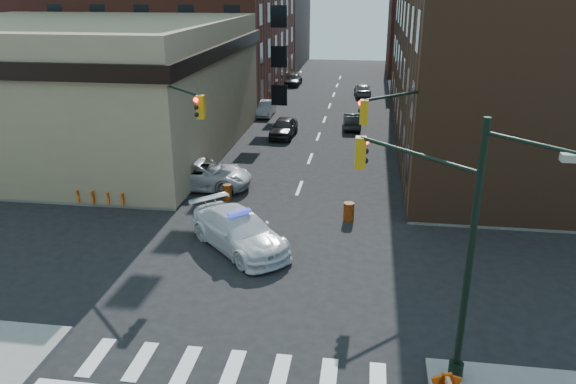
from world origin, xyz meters
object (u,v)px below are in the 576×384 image
(parked_car_enear, at_px, (352,121))
(pickup, at_px, (200,174))
(parked_car_wnear, at_px, (284,127))
(parked_car_wfar, at_px, (265,108))
(pedestrian_b, at_px, (63,182))
(barricade_nw_a, at_px, (118,197))
(police_car, at_px, (239,231))
(pedestrian_a, at_px, (137,171))
(barrel_bank, at_px, (227,192))
(barrel_road, at_px, (349,212))

(parked_car_enear, bearing_deg, pickup, 58.21)
(parked_car_wnear, bearing_deg, parked_car_wfar, 113.99)
(parked_car_wfar, height_order, pedestrian_b, pedestrian_b)
(barricade_nw_a, bearing_deg, parked_car_wfar, 83.89)
(police_car, height_order, barricade_nw_a, police_car)
(police_car, bearing_deg, barricade_nw_a, 107.93)
(parked_car_wnear, height_order, parked_car_enear, parked_car_wnear)
(parked_car_wfar, bearing_deg, pedestrian_a, -101.70)
(police_car, distance_m, pedestrian_a, 10.65)
(barrel_bank, bearing_deg, police_car, -70.83)
(parked_car_wnear, height_order, barricade_nw_a, parked_car_wnear)
(police_car, relative_size, barrel_bank, 6.68)
(police_car, relative_size, barricade_nw_a, 5.38)
(pickup, bearing_deg, parked_car_enear, -28.94)
(police_car, bearing_deg, pedestrian_b, 114.07)
(barrel_bank, bearing_deg, barricade_nw_a, -161.40)
(parked_car_wnear, bearing_deg, pickup, -101.27)
(parked_car_enear, height_order, barrel_road, parked_car_enear)
(barrel_road, bearing_deg, parked_car_wfar, 110.26)
(parked_car_wfar, height_order, parked_car_enear, parked_car_wfar)
(pickup, distance_m, pedestrian_a, 3.72)
(police_car, bearing_deg, parked_car_wfar, 53.80)
(police_car, xyz_separation_m, pedestrian_a, (-7.81, 7.25, 0.11))
(barrel_bank, bearing_deg, parked_car_wnear, 85.77)
(parked_car_wfar, relative_size, barricade_nw_a, 3.72)
(pedestrian_a, bearing_deg, parked_car_enear, 88.75)
(parked_car_wfar, xyz_separation_m, pedestrian_b, (-7.06, -22.83, 0.46))
(pedestrian_a, distance_m, pedestrian_b, 4.23)
(parked_car_enear, bearing_deg, barrel_bank, 66.22)
(pickup, height_order, parked_car_wnear, pickup)
(barrel_road, relative_size, barrel_bank, 1.08)
(parked_car_wnear, height_order, pedestrian_b, pedestrian_b)
(parked_car_wfar, height_order, barricade_nw_a, parked_car_wfar)
(parked_car_wfar, relative_size, pedestrian_a, 2.50)
(parked_car_enear, bearing_deg, barrel_road, 87.50)
(parked_car_wfar, xyz_separation_m, pedestrian_a, (-4.00, -19.91, 0.30))
(police_car, distance_m, pickup, 8.62)
(parked_car_enear, distance_m, pedestrian_b, 24.35)
(pedestrian_b, height_order, barrel_road, pedestrian_b)
(parked_car_enear, xyz_separation_m, pedestrian_b, (-15.06, -19.13, 0.49))
(pickup, height_order, barrel_bank, pickup)
(pedestrian_b, bearing_deg, barrel_road, -10.24)
(parked_car_wfar, bearing_deg, barricade_nw_a, -99.70)
(pickup, xyz_separation_m, barrel_road, (8.88, -3.66, -0.37))
(parked_car_wfar, distance_m, barricade_nw_a, 23.44)
(parked_car_wfar, distance_m, barrel_bank, 21.33)
(police_car, xyz_separation_m, parked_car_wnear, (-1.01, 19.98, -0.12))
(police_car, bearing_deg, pedestrian_a, 92.94)
(parked_car_enear, height_order, pedestrian_b, pedestrian_b)
(pickup, height_order, parked_car_enear, pickup)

